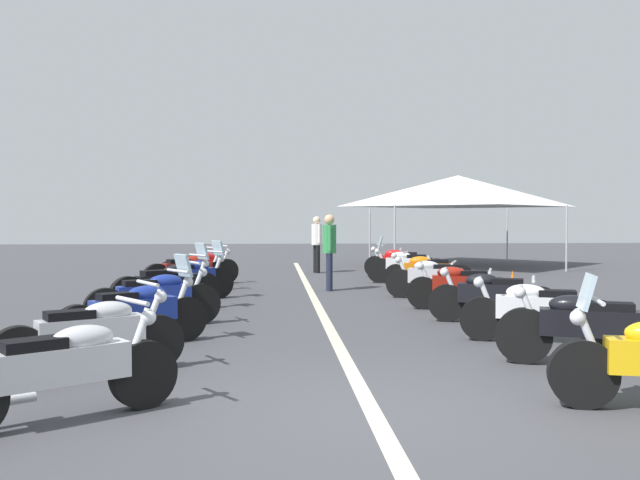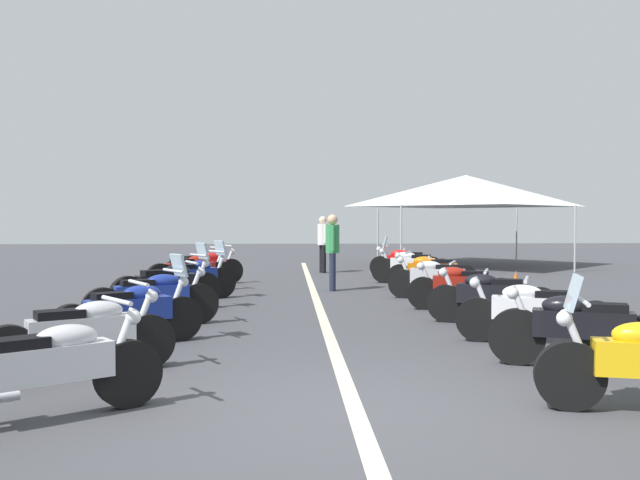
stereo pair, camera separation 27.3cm
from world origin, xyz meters
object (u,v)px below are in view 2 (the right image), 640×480
object	(u,v)px
motorcycle_right_row_1	(581,328)
motorcycle_left_row_1	(84,334)
motorcycle_left_row_0	(47,368)
motorcycle_right_row_6	(431,271)
motorcycle_right_row_4	(461,286)
motorcycle_right_row_8	(405,262)
motorcycle_left_row_6	(192,271)
bystander_2	(333,246)
motorcycle_left_row_5	(194,277)
motorcycle_left_row_7	(204,267)
event_tent	(466,191)
motorcycle_left_row_2	(131,311)
motorcycle_left_row_4	(169,285)
motorcycle_right_row_2	(534,311)
bystander_0	(323,240)
motorcycle_right_row_7	(411,265)
motorcycle_right_row_5	(436,278)
motorcycle_right_row_3	(491,296)
traffic_cone_0	(516,286)
motorcycle_left_row_3	(153,297)

from	to	relation	value
motorcycle_right_row_1	motorcycle_left_row_1	bearing A→B (deg)	22.40
motorcycle_left_row_0	motorcycle_right_row_6	xyz separation A→B (m)	(10.14, -5.34, 0.00)
motorcycle_right_row_4	motorcycle_right_row_8	size ratio (longest dim) A/B	0.98
motorcycle_left_row_6	motorcycle_right_row_4	world-z (taller)	motorcycle_left_row_6
motorcycle_left_row_6	motorcycle_right_row_1	distance (m)	9.97
motorcycle_right_row_4	bystander_2	size ratio (longest dim) A/B	1.12
motorcycle_left_row_5	motorcycle_left_row_1	bearing A→B (deg)	-128.51
motorcycle_left_row_6	motorcycle_right_row_6	size ratio (longest dim) A/B	0.91
motorcycle_left_row_7	motorcycle_right_row_8	xyz separation A→B (m)	(1.74, -5.44, -0.01)
motorcycle_right_row_6	motorcycle_right_row_1	bearing A→B (deg)	101.00
motorcycle_right_row_6	event_tent	world-z (taller)	event_tent
motorcycle_left_row_1	motorcycle_left_row_2	bearing A→B (deg)	56.01
motorcycle_left_row_4	motorcycle_right_row_1	distance (m)	7.38
motorcycle_right_row_2	motorcycle_right_row_6	bearing A→B (deg)	-71.20
motorcycle_left_row_1	bystander_0	bearing A→B (deg)	46.47
motorcycle_left_row_7	bystander_0	xyz separation A→B (m)	(3.66, -3.20, 0.57)
motorcycle_left_row_5	motorcycle_right_row_7	distance (m)	6.15
motorcycle_right_row_4	bystander_0	size ratio (longest dim) A/B	1.14
motorcycle_right_row_2	motorcycle_right_row_5	xyz separation A→B (m)	(5.14, 0.20, 0.00)
motorcycle_left_row_1	motorcycle_left_row_0	bearing A→B (deg)	-113.67
motorcycle_right_row_3	event_tent	xyz separation A→B (m)	(13.10, -3.02, 2.20)
motorcycle_right_row_1	motorcycle_right_row_8	world-z (taller)	motorcycle_right_row_1
motorcycle_left_row_0	motorcycle_left_row_5	world-z (taller)	motorcycle_left_row_5
motorcycle_left_row_5	motorcycle_left_row_2	bearing A→B (deg)	-127.92
motorcycle_right_row_6	traffic_cone_0	size ratio (longest dim) A/B	3.40
motorcycle_left_row_0	motorcycle_right_row_6	distance (m)	11.46
motorcycle_left_row_2	motorcycle_right_row_4	bearing A→B (deg)	-1.42
motorcycle_right_row_8	bystander_0	world-z (taller)	bystander_0
motorcycle_right_row_5	bystander_2	xyz separation A→B (m)	(1.76, 2.05, 0.60)
motorcycle_right_row_8	bystander_2	size ratio (longest dim) A/B	1.14
motorcycle_left_row_4	motorcycle_right_row_6	size ratio (longest dim) A/B	0.88
motorcycle_left_row_1	motorcycle_right_row_7	bearing A→B (deg)	31.97
motorcycle_right_row_8	motorcycle_left_row_4	bearing A→B (deg)	65.86
motorcycle_right_row_6	motorcycle_left_row_6	bearing A→B (deg)	12.12
traffic_cone_0	bystander_0	distance (m)	8.16
motorcycle_right_row_2	motorcycle_right_row_7	size ratio (longest dim) A/B	0.97
motorcycle_right_row_1	bystander_0	size ratio (longest dim) A/B	1.13
motorcycle_left_row_0	motorcycle_right_row_3	size ratio (longest dim) A/B	0.87
motorcycle_left_row_2	motorcycle_right_row_3	distance (m)	5.54
bystander_0	motorcycle_left_row_3	bearing A→B (deg)	54.16
motorcycle_right_row_6	motorcycle_left_row_7	bearing A→B (deg)	-4.96
motorcycle_left_row_5	motorcycle_right_row_8	xyz separation A→B (m)	(5.07, -5.25, -0.02)
motorcycle_left_row_1	motorcycle_right_row_8	size ratio (longest dim) A/B	0.91
motorcycle_left_row_2	motorcycle_right_row_8	size ratio (longest dim) A/B	0.89
motorcycle_left_row_2	motorcycle_left_row_5	world-z (taller)	motorcycle_left_row_5
motorcycle_right_row_5	motorcycle_right_row_6	distance (m)	1.77
motorcycle_left_row_1	bystander_2	world-z (taller)	bystander_2
motorcycle_left_row_7	traffic_cone_0	bearing A→B (deg)	-56.43
motorcycle_left_row_0	bystander_0	distance (m)	15.74
motorcycle_left_row_3	motorcycle_right_row_5	size ratio (longest dim) A/B	1.00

